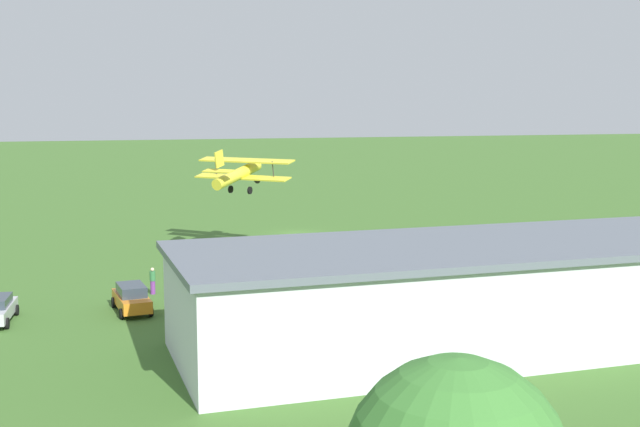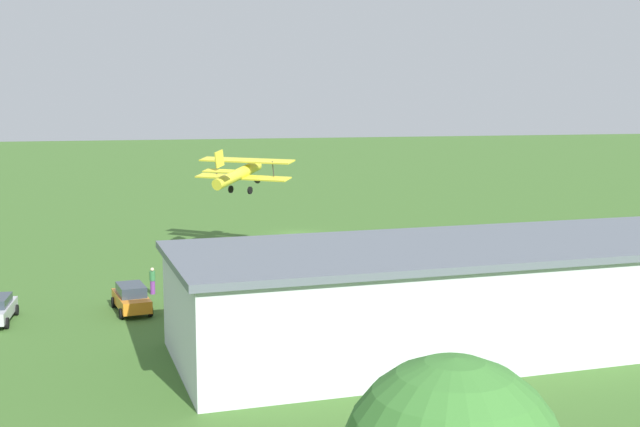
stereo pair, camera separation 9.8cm
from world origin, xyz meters
The scene contains 5 objects.
ground_plane centered at (0.00, 0.00, 0.00)m, with size 400.00×400.00×0.00m, color #3D6628.
hangar centered at (-4.42, 37.88, 2.73)m, with size 40.72×12.56×5.45m.
biplane centered at (6.95, 7.63, 6.65)m, with size 7.83×7.79×3.86m.
car_orange centered at (16.95, 26.14, 0.86)m, with size 2.34×4.64×1.67m.
person_crossing_taxiway centered at (15.37, 21.75, 0.89)m, with size 0.43×0.43×1.77m.
Camera 2 is at (19.17, 76.45, 12.67)m, focal length 46.70 mm.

